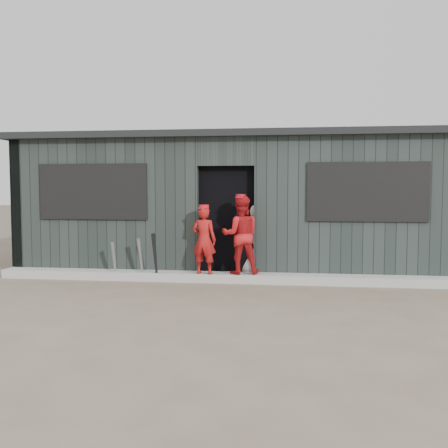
# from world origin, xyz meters

# --- Properties ---
(ground) EXTENTS (80.00, 80.00, 0.00)m
(ground) POSITION_xyz_m (0.00, 0.00, 0.00)
(ground) COLOR brown
(ground) RESTS_ON ground
(curb) EXTENTS (8.00, 0.36, 0.15)m
(curb) POSITION_xyz_m (0.00, 1.82, 0.07)
(curb) COLOR #9C9C97
(curb) RESTS_ON ground
(bat_left) EXTENTS (0.07, 0.24, 0.69)m
(bat_left) POSITION_xyz_m (-1.92, 1.71, 0.34)
(bat_left) COLOR gray
(bat_left) RESTS_ON ground
(bat_mid) EXTENTS (0.12, 0.23, 0.75)m
(bat_mid) POSITION_xyz_m (-1.45, 1.74, 0.38)
(bat_mid) COLOR gray
(bat_mid) RESTS_ON ground
(bat_right) EXTENTS (0.11, 0.23, 0.85)m
(bat_right) POSITION_xyz_m (-1.17, 1.64, 0.42)
(bat_right) COLOR black
(bat_right) RESTS_ON ground
(player_red_left) EXTENTS (0.46, 0.35, 1.16)m
(player_red_left) POSITION_xyz_m (-0.33, 1.72, 0.73)
(player_red_left) COLOR #A71514
(player_red_left) RESTS_ON curb
(player_red_right) EXTENTS (0.72, 0.61, 1.33)m
(player_red_right) POSITION_xyz_m (0.28, 1.81, 0.82)
(player_red_right) COLOR red
(player_red_right) RESTS_ON curb
(player_grey_back) EXTENTS (0.66, 0.43, 1.35)m
(player_grey_back) POSITION_xyz_m (0.49, 2.28, 0.68)
(player_grey_back) COLOR silver
(player_grey_back) RESTS_ON ground
(dugout) EXTENTS (8.30, 3.30, 2.62)m
(dugout) POSITION_xyz_m (-0.00, 3.50, 1.29)
(dugout) COLOR black
(dugout) RESTS_ON ground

